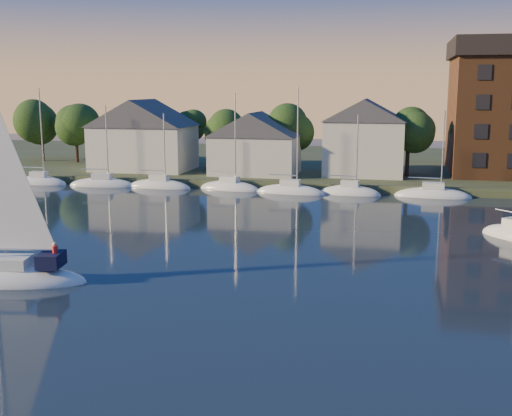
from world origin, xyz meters
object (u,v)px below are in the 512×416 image
(clubhouse_centre, at_px, (255,143))
(clubhouse_east, at_px, (365,137))
(hero_sailboat, at_px, (10,272))
(clubhouse_west, at_px, (143,134))

(clubhouse_centre, height_order, clubhouse_east, clubhouse_east)
(clubhouse_east, xyz_separation_m, hero_sailboat, (-19.47, -48.96, -5.36))
(clubhouse_centre, relative_size, clubhouse_east, 1.10)
(clubhouse_west, distance_m, hero_sailboat, 49.39)
(clubhouse_centre, distance_m, clubhouse_east, 14.17)
(clubhouse_west, height_order, hero_sailboat, hero_sailboat)
(clubhouse_centre, bearing_deg, hero_sailboat, -96.65)
(clubhouse_centre, height_order, hero_sailboat, hero_sailboat)
(clubhouse_east, bearing_deg, clubhouse_west, -178.09)
(clubhouse_west, xyz_separation_m, clubhouse_centre, (16.00, -1.00, -0.80))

